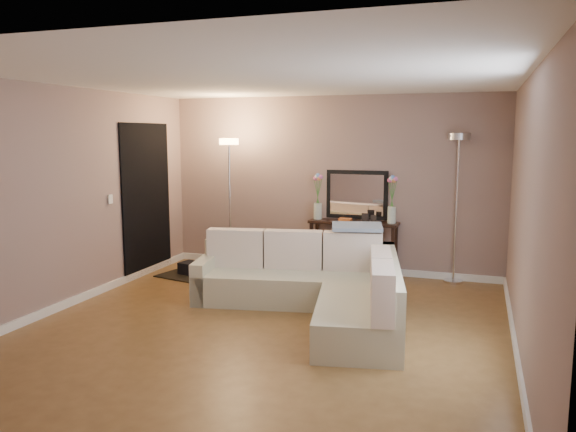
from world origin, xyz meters
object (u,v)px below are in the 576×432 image
(floor_lamp_unlit, at_px, (458,178))
(console_table, at_px, (348,244))
(floor_lamp_lit, at_px, (229,178))
(sectional_sofa, at_px, (318,285))

(floor_lamp_unlit, bearing_deg, console_table, -178.92)
(console_table, bearing_deg, floor_lamp_lit, -167.35)
(floor_lamp_lit, relative_size, floor_lamp_unlit, 0.96)
(floor_lamp_lit, distance_m, floor_lamp_unlit, 3.23)
(console_table, xyz_separation_m, floor_lamp_lit, (-1.70, -0.38, 0.95))
(floor_lamp_lit, bearing_deg, console_table, 12.65)
(console_table, distance_m, floor_lamp_lit, 1.99)
(sectional_sofa, relative_size, floor_lamp_unlit, 1.36)
(console_table, relative_size, floor_lamp_unlit, 0.63)
(sectional_sofa, distance_m, console_table, 1.84)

